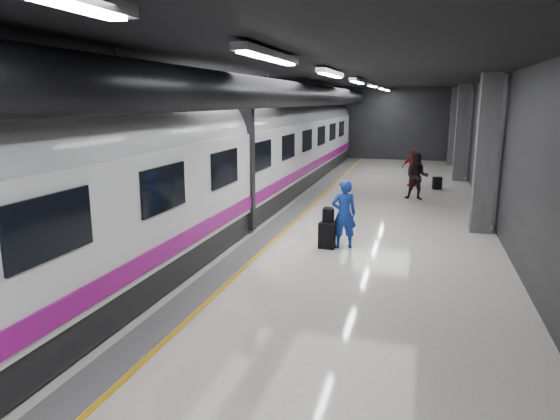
% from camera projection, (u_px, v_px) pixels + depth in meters
% --- Properties ---
extents(ground, '(40.00, 40.00, 0.00)m').
position_uv_depth(ground, '(313.00, 237.00, 13.97)').
color(ground, silver).
rests_on(ground, ground).
extents(platform_hall, '(10.02, 40.02, 4.51)m').
position_uv_depth(platform_hall, '(312.00, 108.00, 14.18)').
color(platform_hall, black).
rests_on(platform_hall, ground).
extents(train, '(3.05, 38.00, 4.05)m').
position_uv_depth(train, '(204.00, 160.00, 14.39)').
color(train, black).
rests_on(train, ground).
extents(traveler_main, '(0.76, 0.63, 1.79)m').
position_uv_depth(traveler_main, '(344.00, 214.00, 12.83)').
color(traveler_main, blue).
rests_on(traveler_main, ground).
extents(suitcase_main, '(0.43, 0.29, 0.68)m').
position_uv_depth(suitcase_main, '(327.00, 236.00, 12.88)').
color(suitcase_main, black).
rests_on(suitcase_main, ground).
extents(shoulder_bag, '(0.30, 0.21, 0.36)m').
position_uv_depth(shoulder_bag, '(328.00, 216.00, 12.79)').
color(shoulder_bag, black).
rests_on(shoulder_bag, suitcase_main).
extents(traveler_far_a, '(0.93, 0.75, 1.80)m').
position_uv_depth(traveler_far_a, '(417.00, 176.00, 19.14)').
color(traveler_far_a, black).
rests_on(traveler_far_a, ground).
extents(traveler_far_b, '(1.02, 0.63, 1.63)m').
position_uv_depth(traveler_far_b, '(413.00, 168.00, 22.26)').
color(traveler_far_b, maroon).
rests_on(traveler_far_b, ground).
extents(suitcase_far, '(0.42, 0.33, 0.54)m').
position_uv_depth(suitcase_far, '(437.00, 183.00, 21.52)').
color(suitcase_far, black).
rests_on(suitcase_far, ground).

